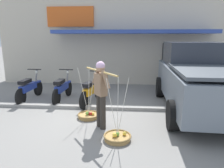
{
  "coord_description": "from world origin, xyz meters",
  "views": [
    {
      "loc": [
        1.09,
        -5.4,
        2.24
      ],
      "look_at": [
        0.62,
        0.6,
        0.85
      ],
      "focal_mm": 32.17,
      "sensor_mm": 36.0,
      "label": 1
    }
  ],
  "objects_px": {
    "motorcycle_third_in_row": "(92,91)",
    "parked_truck": "(197,78)",
    "motorcycle_nearest_shop": "(29,88)",
    "motorcycle_second_in_row": "(62,88)",
    "fruit_basket_right_side": "(89,115)",
    "fruit_basket_left_side": "(117,137)",
    "fruit_vendor": "(101,90)"
  },
  "relations": [
    {
      "from": "motorcycle_nearest_shop",
      "to": "motorcycle_second_in_row",
      "type": "xyz_separation_m",
      "value": [
        1.22,
        0.05,
        0.0
      ]
    },
    {
      "from": "motorcycle_nearest_shop",
      "to": "motorcycle_third_in_row",
      "type": "bearing_deg",
      "value": -5.72
    },
    {
      "from": "fruit_basket_right_side",
      "to": "parked_truck",
      "type": "bearing_deg",
      "value": 16.64
    },
    {
      "from": "fruit_basket_left_side",
      "to": "motorcycle_second_in_row",
      "type": "bearing_deg",
      "value": 127.91
    },
    {
      "from": "motorcycle_second_in_row",
      "to": "fruit_basket_left_side",
      "type": "bearing_deg",
      "value": -52.09
    },
    {
      "from": "fruit_basket_left_side",
      "to": "motorcycle_third_in_row",
      "type": "distance_m",
      "value": 2.69
    },
    {
      "from": "motorcycle_nearest_shop",
      "to": "parked_truck",
      "type": "distance_m",
      "value": 5.77
    },
    {
      "from": "motorcycle_nearest_shop",
      "to": "fruit_basket_left_side",
      "type": "bearing_deg",
      "value": -38.82
    },
    {
      "from": "fruit_basket_left_side",
      "to": "motorcycle_nearest_shop",
      "type": "xyz_separation_m",
      "value": [
        -3.35,
        2.7,
        0.38
      ]
    },
    {
      "from": "fruit_basket_right_side",
      "to": "motorcycle_second_in_row",
      "type": "bearing_deg",
      "value": 129.31
    },
    {
      "from": "fruit_vendor",
      "to": "motorcycle_third_in_row",
      "type": "distance_m",
      "value": 2.01
    },
    {
      "from": "motorcycle_third_in_row",
      "to": "fruit_basket_right_side",
      "type": "bearing_deg",
      "value": -84.03
    },
    {
      "from": "fruit_basket_right_side",
      "to": "fruit_vendor",
      "type": "bearing_deg",
      "value": -54.0
    },
    {
      "from": "fruit_basket_left_side",
      "to": "fruit_vendor",
      "type": "bearing_deg",
      "value": 126.15
    },
    {
      "from": "motorcycle_nearest_shop",
      "to": "parked_truck",
      "type": "bearing_deg",
      "value": -5.07
    },
    {
      "from": "fruit_vendor",
      "to": "fruit_basket_left_side",
      "type": "xyz_separation_m",
      "value": [
        0.45,
        -0.61,
        -0.9
      ]
    },
    {
      "from": "motorcycle_second_in_row",
      "to": "motorcycle_third_in_row",
      "type": "height_order",
      "value": "same"
    },
    {
      "from": "fruit_basket_right_side",
      "to": "motorcycle_nearest_shop",
      "type": "bearing_deg",
      "value": 149.05
    },
    {
      "from": "motorcycle_third_in_row",
      "to": "parked_truck",
      "type": "xyz_separation_m",
      "value": [
        3.38,
        -0.27,
        0.58
      ]
    },
    {
      "from": "fruit_vendor",
      "to": "motorcycle_nearest_shop",
      "type": "height_order",
      "value": "fruit_vendor"
    },
    {
      "from": "fruit_vendor",
      "to": "fruit_basket_right_side",
      "type": "distance_m",
      "value": 1.17
    },
    {
      "from": "motorcycle_second_in_row",
      "to": "motorcycle_third_in_row",
      "type": "bearing_deg",
      "value": -14.03
    },
    {
      "from": "motorcycle_nearest_shop",
      "to": "motorcycle_second_in_row",
      "type": "bearing_deg",
      "value": 2.14
    },
    {
      "from": "fruit_basket_right_side",
      "to": "parked_truck",
      "type": "relative_size",
      "value": 0.3
    },
    {
      "from": "fruit_basket_right_side",
      "to": "motorcycle_third_in_row",
      "type": "relative_size",
      "value": 0.81
    },
    {
      "from": "fruit_vendor",
      "to": "motorcycle_second_in_row",
      "type": "bearing_deg",
      "value": 128.39
    },
    {
      "from": "fruit_basket_left_side",
      "to": "parked_truck",
      "type": "relative_size",
      "value": 0.3
    },
    {
      "from": "fruit_basket_left_side",
      "to": "motorcycle_nearest_shop",
      "type": "height_order",
      "value": "fruit_basket_left_side"
    },
    {
      "from": "fruit_basket_left_side",
      "to": "fruit_basket_right_side",
      "type": "bearing_deg",
      "value": 126.08
    },
    {
      "from": "fruit_basket_left_side",
      "to": "fruit_basket_right_side",
      "type": "distance_m",
      "value": 1.51
    },
    {
      "from": "parked_truck",
      "to": "fruit_vendor",
      "type": "bearing_deg",
      "value": -150.63
    },
    {
      "from": "motorcycle_nearest_shop",
      "to": "parked_truck",
      "type": "height_order",
      "value": "parked_truck"
    }
  ]
}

